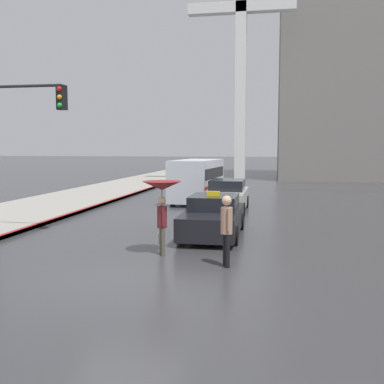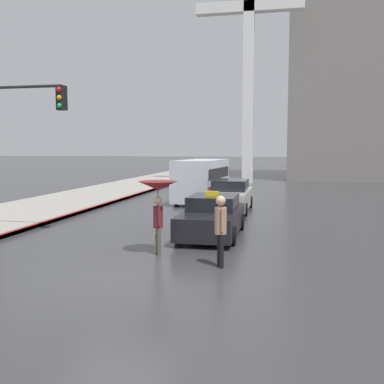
{
  "view_description": "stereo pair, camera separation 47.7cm",
  "coord_description": "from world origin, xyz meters",
  "px_view_note": "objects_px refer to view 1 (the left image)",
  "views": [
    {
      "loc": [
        3.29,
        -9.52,
        3.0
      ],
      "look_at": [
        0.39,
        6.58,
        1.4
      ],
      "focal_mm": 42.0,
      "sensor_mm": 36.0,
      "label": 1
    },
    {
      "loc": [
        3.76,
        -9.43,
        3.0
      ],
      "look_at": [
        0.39,
        6.58,
        1.4
      ],
      "focal_mm": 42.0,
      "sensor_mm": 36.0,
      "label": 2
    }
  ],
  "objects_px": {
    "monument_cross": "(241,46)",
    "pedestrian_with_umbrella": "(162,194)",
    "taxi": "(213,217)",
    "sedan_red": "(227,197)",
    "ambulance_van": "(197,179)",
    "traffic_light": "(20,127)",
    "pedestrian_man": "(227,224)"
  },
  "relations": [
    {
      "from": "monument_cross",
      "to": "pedestrian_with_umbrella",
      "type": "bearing_deg",
      "value": -90.45
    },
    {
      "from": "taxi",
      "to": "sedan_red",
      "type": "relative_size",
      "value": 0.94
    },
    {
      "from": "ambulance_van",
      "to": "pedestrian_with_umbrella",
      "type": "distance_m",
      "value": 12.47
    },
    {
      "from": "ambulance_van",
      "to": "traffic_light",
      "type": "relative_size",
      "value": 0.99
    },
    {
      "from": "ambulance_van",
      "to": "pedestrian_man",
      "type": "bearing_deg",
      "value": 107.3
    },
    {
      "from": "pedestrian_with_umbrella",
      "to": "monument_cross",
      "type": "xyz_separation_m",
      "value": [
        0.21,
        27.01,
        9.92
      ]
    },
    {
      "from": "taxi",
      "to": "traffic_light",
      "type": "bearing_deg",
      "value": 10.97
    },
    {
      "from": "sedan_red",
      "to": "monument_cross",
      "type": "height_order",
      "value": "monument_cross"
    },
    {
      "from": "taxi",
      "to": "ambulance_van",
      "type": "bearing_deg",
      "value": -77.11
    },
    {
      "from": "pedestrian_with_umbrella",
      "to": "pedestrian_man",
      "type": "distance_m",
      "value": 2.23
    },
    {
      "from": "pedestrian_man",
      "to": "traffic_light",
      "type": "distance_m",
      "value": 8.18
    },
    {
      "from": "taxi",
      "to": "traffic_light",
      "type": "height_order",
      "value": "traffic_light"
    },
    {
      "from": "sedan_red",
      "to": "pedestrian_with_umbrella",
      "type": "height_order",
      "value": "pedestrian_with_umbrella"
    },
    {
      "from": "taxi",
      "to": "sedan_red",
      "type": "xyz_separation_m",
      "value": [
        -0.16,
        6.16,
        0.05
      ]
    },
    {
      "from": "ambulance_van",
      "to": "sedan_red",
      "type": "bearing_deg",
      "value": 126.43
    },
    {
      "from": "ambulance_van",
      "to": "pedestrian_man",
      "type": "relative_size",
      "value": 2.91
    },
    {
      "from": "pedestrian_with_umbrella",
      "to": "traffic_light",
      "type": "bearing_deg",
      "value": 47.98
    },
    {
      "from": "taxi",
      "to": "pedestrian_with_umbrella",
      "type": "xyz_separation_m",
      "value": [
        -1.05,
        -3.05,
        1.08
      ]
    },
    {
      "from": "taxi",
      "to": "monument_cross",
      "type": "bearing_deg",
      "value": -87.99
    },
    {
      "from": "taxi",
      "to": "monument_cross",
      "type": "relative_size",
      "value": 0.22
    },
    {
      "from": "taxi",
      "to": "traffic_light",
      "type": "relative_size",
      "value": 0.83
    },
    {
      "from": "ambulance_van",
      "to": "traffic_light",
      "type": "xyz_separation_m",
      "value": [
        -4.25,
        -10.6,
        2.38
      ]
    },
    {
      "from": "traffic_light",
      "to": "monument_cross",
      "type": "distance_m",
      "value": 27.01
    },
    {
      "from": "taxi",
      "to": "monument_cross",
      "type": "height_order",
      "value": "monument_cross"
    },
    {
      "from": "sedan_red",
      "to": "pedestrian_man",
      "type": "xyz_separation_m",
      "value": [
        1.01,
        -10.16,
        0.39
      ]
    },
    {
      "from": "sedan_red",
      "to": "monument_cross",
      "type": "xyz_separation_m",
      "value": [
        -0.68,
        17.81,
        10.95
      ]
    },
    {
      "from": "sedan_red",
      "to": "taxi",
      "type": "bearing_deg",
      "value": 91.47
    },
    {
      "from": "pedestrian_man",
      "to": "monument_cross",
      "type": "relative_size",
      "value": 0.09
    },
    {
      "from": "pedestrian_man",
      "to": "traffic_light",
      "type": "xyz_separation_m",
      "value": [
        -7.25,
        2.76,
        2.61
      ]
    },
    {
      "from": "traffic_light",
      "to": "monument_cross",
      "type": "height_order",
      "value": "monument_cross"
    },
    {
      "from": "pedestrian_with_umbrella",
      "to": "pedestrian_man",
      "type": "bearing_deg",
      "value": -139.83
    },
    {
      "from": "ambulance_van",
      "to": "pedestrian_man",
      "type": "xyz_separation_m",
      "value": [
        3.0,
        -13.36,
        -0.23
      ]
    }
  ]
}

